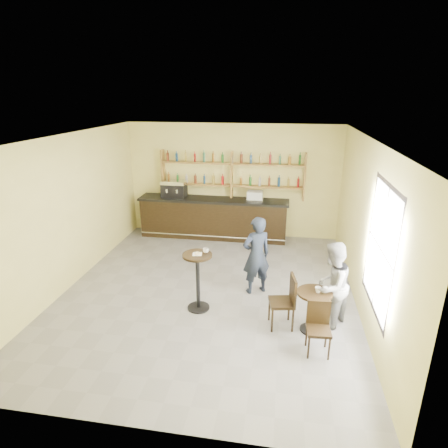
% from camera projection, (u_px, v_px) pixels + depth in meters
% --- Properties ---
extents(floor, '(7.00, 7.00, 0.00)m').
position_uv_depth(floor, '(209.00, 291.00, 7.93)').
color(floor, gray).
rests_on(floor, ground).
extents(ceiling, '(7.00, 7.00, 0.00)m').
position_uv_depth(ceiling, '(206.00, 138.00, 6.87)').
color(ceiling, white).
rests_on(ceiling, wall_back).
extents(wall_back, '(7.00, 0.00, 7.00)m').
position_uv_depth(wall_back, '(232.00, 181.00, 10.66)').
color(wall_back, '#FAF08E').
rests_on(wall_back, floor).
extents(wall_front, '(7.00, 0.00, 7.00)m').
position_uv_depth(wall_front, '(144.00, 321.00, 4.14)').
color(wall_front, '#FAF08E').
rests_on(wall_front, floor).
extents(wall_left, '(0.00, 7.00, 7.00)m').
position_uv_depth(wall_left, '(68.00, 213.00, 7.86)').
color(wall_left, '#FAF08E').
rests_on(wall_left, floor).
extents(wall_right, '(0.00, 7.00, 7.00)m').
position_uv_depth(wall_right, '(366.00, 229.00, 6.94)').
color(wall_right, '#FAF08E').
rests_on(wall_right, floor).
extents(window_pane, '(0.00, 2.00, 2.00)m').
position_uv_depth(window_pane, '(381.00, 249.00, 5.79)').
color(window_pane, white).
rests_on(window_pane, wall_right).
extents(window_frame, '(0.04, 1.70, 2.10)m').
position_uv_depth(window_frame, '(380.00, 249.00, 5.79)').
color(window_frame, black).
rests_on(window_frame, wall_right).
extents(shelf_unit, '(4.00, 0.26, 1.40)m').
position_uv_depth(shelf_unit, '(232.00, 175.00, 10.46)').
color(shelf_unit, brown).
rests_on(shelf_unit, wall_back).
extents(liquor_bottles, '(3.68, 0.10, 1.00)m').
position_uv_depth(liquor_bottles, '(232.00, 169.00, 10.41)').
color(liquor_bottles, '#8C5919').
rests_on(liquor_bottles, shelf_unit).
extents(bar_counter, '(4.24, 0.83, 1.15)m').
position_uv_depth(bar_counter, '(213.00, 218.00, 10.75)').
color(bar_counter, black).
rests_on(bar_counter, floor).
extents(espresso_machine, '(0.69, 0.45, 0.48)m').
position_uv_depth(espresso_machine, '(174.00, 189.00, 10.65)').
color(espresso_machine, black).
rests_on(espresso_machine, bar_counter).
extents(pastry_case, '(0.47, 0.39, 0.27)m').
position_uv_depth(pastry_case, '(255.00, 196.00, 10.33)').
color(pastry_case, silver).
rests_on(pastry_case, bar_counter).
extents(pedestal_table, '(0.56, 0.56, 1.15)m').
position_uv_depth(pedestal_table, '(198.00, 282.00, 7.13)').
color(pedestal_table, black).
rests_on(pedestal_table, floor).
extents(napkin, '(0.19, 0.19, 0.00)m').
position_uv_depth(napkin, '(197.00, 254.00, 6.94)').
color(napkin, white).
rests_on(napkin, pedestal_table).
extents(donut, '(0.13, 0.13, 0.04)m').
position_uv_depth(donut, '(198.00, 253.00, 6.92)').
color(donut, '#E9BE55').
rests_on(donut, napkin).
extents(cup_pedestal, '(0.12, 0.12, 0.09)m').
position_uv_depth(cup_pedestal, '(206.00, 250.00, 6.99)').
color(cup_pedestal, white).
rests_on(cup_pedestal, pedestal_table).
extents(man_main, '(0.72, 0.64, 1.67)m').
position_uv_depth(man_main, '(256.00, 255.00, 7.66)').
color(man_main, black).
rests_on(man_main, floor).
extents(cafe_table, '(0.81, 0.81, 0.77)m').
position_uv_depth(cafe_table, '(313.00, 311.00, 6.51)').
color(cafe_table, black).
rests_on(cafe_table, floor).
extents(cup_cafe, '(0.12, 0.12, 0.10)m').
position_uv_depth(cup_cafe, '(318.00, 290.00, 6.36)').
color(cup_cafe, white).
rests_on(cup_cafe, cafe_table).
extents(chair_west, '(0.50, 0.50, 0.98)m').
position_uv_depth(chair_west, '(282.00, 302.00, 6.61)').
color(chair_west, black).
rests_on(chair_west, floor).
extents(chair_south, '(0.39, 0.39, 0.86)m').
position_uv_depth(chair_south, '(319.00, 330.00, 5.93)').
color(chair_south, black).
rests_on(chair_south, floor).
extents(patron_second, '(0.93, 0.98, 1.60)m').
position_uv_depth(patron_second, '(331.00, 285.00, 6.54)').
color(patron_second, gray).
rests_on(patron_second, floor).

